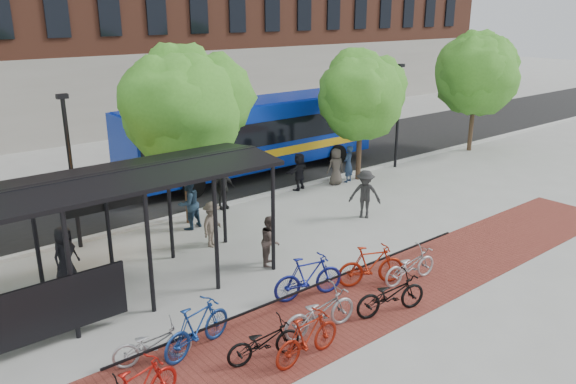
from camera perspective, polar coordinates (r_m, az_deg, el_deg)
ground at (r=20.48m, az=2.01°, el=-3.76°), size 160.00×160.00×0.00m
asphalt_street at (r=26.68m, az=-9.33°, el=1.26°), size 160.00×8.00×0.01m
curb at (r=23.43m, az=-4.42°, el=-0.79°), size 160.00×0.25×0.12m
brick_strip at (r=15.97m, az=8.49°, el=-10.57°), size 24.00×3.00×0.01m
bike_rack_rail at (r=15.72m, az=2.75°, el=-10.90°), size 12.00×0.05×0.95m
bus_shelter at (r=15.22m, az=-20.37°, el=-0.73°), size 10.60×3.07×3.60m
tree_b at (r=20.35m, az=-10.46°, el=8.87°), size 5.15×4.20×6.47m
tree_c at (r=25.90m, az=7.50°, el=10.02°), size 4.66×3.80×5.92m
tree_d at (r=32.94m, az=18.67°, el=11.67°), size 5.39×4.40×6.55m
lamp_post_left at (r=19.35m, az=-21.18°, el=2.28°), size 0.35×0.20×5.12m
lamp_post_right at (r=28.42m, az=11.13°, el=7.87°), size 0.35×0.20×5.12m
bus at (r=26.94m, az=-3.52°, el=6.09°), size 13.15×3.20×3.55m
bike_2 at (r=13.37m, az=-13.63°, el=-14.75°), size 1.89×1.10×0.94m
bike_3 at (r=13.48m, az=-9.21°, el=-13.43°), size 2.13×1.07×1.23m
bike_4 at (r=13.11m, az=-2.49°, el=-14.92°), size 1.88×0.98×0.94m
bike_5 at (r=13.05m, az=1.99°, el=-14.54°), size 1.93×0.63×1.14m
bike_6 at (r=14.05m, az=3.24°, el=-12.06°), size 2.18×0.90×1.12m
bike_7 at (r=15.55m, az=2.07°, el=-8.62°), size 2.15×1.06×1.25m
bike_8 at (r=15.08m, az=10.39°, el=-10.19°), size 2.17×1.22×1.08m
bike_9 at (r=16.41m, az=8.44°, el=-7.38°), size 2.08×1.36×1.22m
bike_10 at (r=16.84m, az=12.29°, el=-7.31°), size 1.98×0.85×1.01m
pedestrian_0 at (r=17.49m, az=-21.72°, el=-5.96°), size 1.01×0.88×1.74m
pedestrian_2 at (r=20.49m, az=-10.05°, el=-1.15°), size 1.08×0.93×1.92m
pedestrian_3 at (r=18.90m, az=-7.73°, el=-3.27°), size 1.17×1.00×1.56m
pedestrian_4 at (r=22.40m, az=-6.68°, el=0.37°), size 1.05×0.57×1.70m
pedestrian_5 at (r=24.66m, az=1.13°, el=2.11°), size 1.62×0.94×1.66m
pedestrian_6 at (r=25.48m, az=4.88°, el=2.59°), size 0.91×0.69×1.68m
pedestrian_7 at (r=25.93m, az=6.14°, el=2.84°), size 0.71×0.58×1.70m
pedestrian_8 at (r=17.44m, az=-1.78°, el=-4.94°), size 0.97×0.97×1.58m
pedestrian_9 at (r=21.47m, az=7.83°, el=-0.22°), size 1.30×1.38×1.87m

